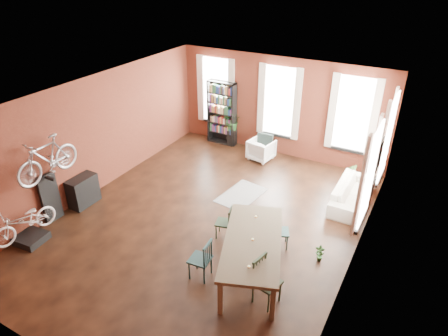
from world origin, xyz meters
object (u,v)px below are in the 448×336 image
Objects in this scene: bookshelf at (222,113)px; dining_table at (252,257)px; dining_chair_b at (224,222)px; console_table at (83,191)px; dining_chair_a at (200,259)px; white_armchair at (261,149)px; dining_chair_c at (267,282)px; plant_stand at (232,137)px; cream_sofa at (353,190)px; bike_trainer at (31,238)px; dining_chair_d at (281,231)px; bicycle_floor at (21,209)px.

dining_table is at bearing -55.17° from bookshelf.
dining_chair_b is 0.98× the size of console_table.
dining_table is 1.07m from dining_chair_a.
dining_chair_a is at bearing -10.88° from console_table.
bookshelf is (-2.64, 4.60, 0.71)m from dining_chair_b.
dining_table is 2.76× the size of dining_chair_a.
dining_chair_c is at bearing 124.89° from white_armchair.
console_table is at bearing -106.15° from dining_chair_a.
bookshelf is at bearing 180.00° from plant_stand.
dining_chair_b is 1.06× the size of white_armchair.
plant_stand is (1.68, 5.20, -0.12)m from console_table.
dining_chair_a is 5.60m from white_armchair.
cream_sofa is 3.77× the size of plant_stand.
plant_stand is (-4.55, 1.70, -0.13)m from cream_sofa.
white_armchair is 7.09m from bike_trainer.
bookshelf is 1.06× the size of cream_sofa.
dining_chair_c is 7.15m from plant_stand.
dining_chair_a is 1.13× the size of console_table.
plant_stand is (-3.53, 4.28, -0.13)m from dining_chair_d.
plant_stand is at bearing 46.14° from dining_chair_c.
white_armchair is at bearing 177.87° from dining_chair_b.
cream_sofa is 4.86m from plant_stand.
dining_chair_c reaches higher than dining_chair_a.
cream_sofa reaches higher than dining_chair_d.
dining_chair_a is at bearing 111.04° from white_armchair.
bike_trainer is at bearing 92.79° from dining_chair_d.
dining_chair_c is 1.23× the size of console_table.
cream_sofa reaches higher than dining_chair_b.
console_table is 5.47m from plant_stand.
dining_chair_d is 0.54× the size of bicycle_floor.
bicycle_floor is (-1.61, -6.98, 0.65)m from plant_stand.
white_armchair reaches higher than plant_stand.
dining_chair_c is at bearing 85.81° from dining_chair_a.
dining_chair_d reaches higher than console_table.
white_armchair is (-1.12, 5.49, -0.08)m from dining_chair_a.
bookshelf is 1.96m from white_armchair.
dining_table is 2.53× the size of dining_chair_c.
cream_sofa is at bearing 29.33° from console_table.
bookshelf is 7.14m from bike_trainer.
bicycle_floor is at bearing -81.67° from dining_chair_a.
cream_sofa reaches higher than bike_trainer.
dining_chair_b is at bearing 63.82° from dining_chair_c.
dining_chair_d is 1.31× the size of bike_trainer.
plant_stand is at bearing 0.00° from bookshelf.
plant_stand reaches higher than bike_trainer.
dining_table is 5.23m from bicycle_floor.
dining_chair_b is (-0.22, 1.40, -0.06)m from dining_chair_a.
bookshelf is (-4.34, 5.97, 0.61)m from dining_chair_c.
bike_trainer is 7.14m from plant_stand.
dining_table is 6.34m from plant_stand.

